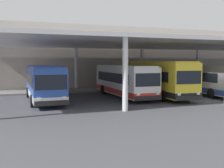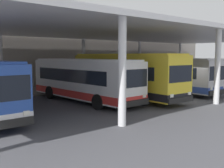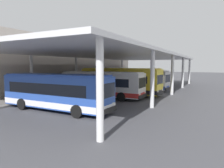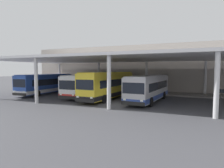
# 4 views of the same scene
# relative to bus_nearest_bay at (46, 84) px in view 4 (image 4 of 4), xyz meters

# --- Properties ---
(ground_plane) EXTENTS (200.00, 200.00, 0.00)m
(ground_plane) POSITION_rel_bus_nearest_bay_xyz_m (14.21, -4.64, -1.66)
(ground_plane) COLOR #47474C
(platform_kerb) EXTENTS (42.00, 4.50, 0.18)m
(platform_kerb) POSITION_rel_bus_nearest_bay_xyz_m (14.21, 7.11, -1.57)
(platform_kerb) COLOR gray
(platform_kerb) RESTS_ON ground
(station_building_facade) EXTENTS (48.00, 1.60, 8.37)m
(station_building_facade) POSITION_rel_bus_nearest_bay_xyz_m (14.21, 10.36, 2.53)
(station_building_facade) COLOR #ADA399
(station_building_facade) RESTS_ON ground
(canopy_shelter) EXTENTS (40.00, 17.00, 5.55)m
(canopy_shelter) POSITION_rel_bus_nearest_bay_xyz_m (14.21, 0.86, 3.63)
(canopy_shelter) COLOR silver
(canopy_shelter) RESTS_ON ground
(bus_nearest_bay) EXTENTS (2.74, 10.54, 3.17)m
(bus_nearest_bay) POSITION_rel_bus_nearest_bay_xyz_m (0.00, 0.00, 0.00)
(bus_nearest_bay) COLOR #284CA8
(bus_nearest_bay) RESTS_ON ground
(bus_second_bay) EXTENTS (2.76, 10.54, 3.17)m
(bus_second_bay) POSITION_rel_bus_nearest_bay_xyz_m (7.81, 0.01, 0.00)
(bus_second_bay) COLOR white
(bus_second_bay) RESTS_ON ground
(bus_middle_bay) EXTENTS (3.21, 11.46, 3.57)m
(bus_middle_bay) POSITION_rel_bus_nearest_bay_xyz_m (11.31, -0.76, 0.19)
(bus_middle_bay) COLOR yellow
(bus_middle_bay) RESTS_ON ground
(bus_far_bay) EXTENTS (3.34, 10.69, 3.17)m
(bus_far_bay) POSITION_rel_bus_nearest_bay_xyz_m (16.75, -0.91, 0.00)
(bus_far_bay) COLOR #B7B7BC
(bus_far_bay) RESTS_ON ground
(bench_waiting) EXTENTS (1.80, 0.45, 0.92)m
(bench_waiting) POSITION_rel_bus_nearest_bay_xyz_m (25.56, 7.18, -0.99)
(bench_waiting) COLOR #383D47
(bench_waiting) RESTS_ON platform_kerb
(banner_sign) EXTENTS (0.70, 0.12, 3.20)m
(banner_sign) POSITION_rel_bus_nearest_bay_xyz_m (2.64, 6.30, 0.32)
(banner_sign) COLOR #B2B2B7
(banner_sign) RESTS_ON platform_kerb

